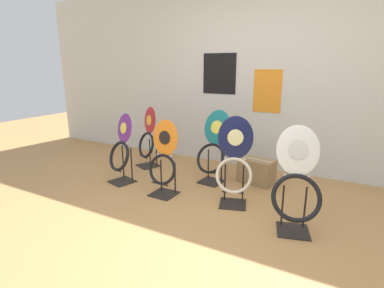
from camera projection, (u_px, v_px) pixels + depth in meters
ground_plane at (189, 233)px, 2.67m from camera, size 14.00×14.00×0.00m
wall_back at (262, 77)px, 4.10m from camera, size 8.00×0.07×2.60m
toilet_seat_display_teal_sax at (213, 150)px, 3.77m from camera, size 0.41×0.38×0.91m
toilet_seat_display_white_plain at (297, 183)px, 2.62m from camera, size 0.49×0.47×0.94m
toilet_seat_display_purple_note at (121, 150)px, 3.76m from camera, size 0.42×0.35×0.88m
toilet_seat_display_navy_moon at (234, 161)px, 3.12m from camera, size 0.42×0.35×0.95m
toilet_seat_display_crimson_swirl at (148, 139)px, 4.37m from camera, size 0.41×0.37×0.88m
toilet_seat_display_orange_sun at (164, 160)px, 3.38m from camera, size 0.36×0.29×0.87m
storage_box at (256, 171)px, 3.78m from camera, size 0.47×0.33×0.31m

